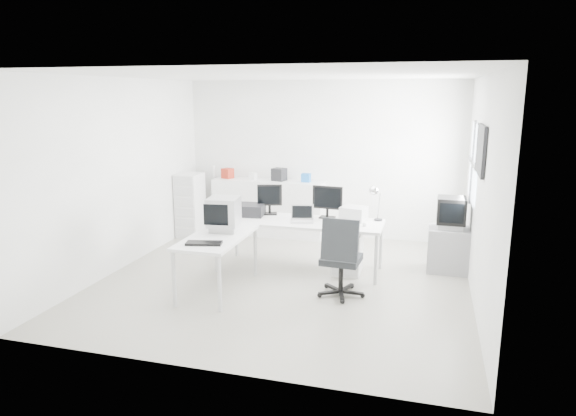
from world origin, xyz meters
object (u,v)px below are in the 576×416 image
(tv_cabinet, at_px, (449,250))
(lcd_monitor_large, at_px, (327,203))
(lcd_monitor_small, at_px, (270,199))
(filing_cabinet, at_px, (190,205))
(side_desk, at_px, (218,263))
(office_chair, at_px, (341,255))
(laser_printer, at_px, (354,213))
(crt_monitor, at_px, (224,213))
(laptop, at_px, (302,216))
(crt_tv, at_px, (451,213))
(main_desk, at_px, (300,245))
(drawer_pedestal, at_px, (348,253))
(sideboard, at_px, (269,208))
(inkjet_printer, at_px, (248,210))

(tv_cabinet, bearing_deg, lcd_monitor_large, -171.90)
(lcd_monitor_small, distance_m, filing_cabinet, 2.12)
(side_desk, distance_m, office_chair, 1.63)
(laser_printer, bearing_deg, crt_monitor, -134.18)
(laptop, relative_size, crt_tv, 0.61)
(main_desk, bearing_deg, drawer_pedestal, 4.09)
(lcd_monitor_small, bearing_deg, tv_cabinet, -12.26)
(lcd_monitor_small, relative_size, sideboard, 0.23)
(inkjet_printer, height_order, crt_monitor, crt_monitor)
(inkjet_printer, xyz_separation_m, office_chair, (1.61, -0.94, -0.30))
(crt_monitor, distance_m, crt_tv, 3.27)
(lcd_monitor_large, height_order, filing_cabinet, lcd_monitor_large)
(office_chair, height_order, sideboard, office_chair)
(lcd_monitor_large, height_order, office_chair, lcd_monitor_large)
(laser_printer, bearing_deg, side_desk, -128.43)
(laptop, xyz_separation_m, crt_monitor, (-0.90, -0.75, 0.15))
(lcd_monitor_large, relative_size, laptop, 1.55)
(main_desk, height_order, crt_monitor, crt_monitor)
(crt_monitor, height_order, crt_tv, crt_monitor)
(laptop, height_order, tv_cabinet, laptop)
(crt_tv, xyz_separation_m, filing_cabinet, (-4.50, 0.73, -0.30))
(sideboard, bearing_deg, inkjet_printer, -83.63)
(office_chair, height_order, filing_cabinet, filing_cabinet)
(inkjet_printer, bearing_deg, tv_cabinet, 1.43)
(lcd_monitor_large, relative_size, filing_cabinet, 0.41)
(lcd_monitor_small, bearing_deg, lcd_monitor_large, -17.65)
(crt_monitor, xyz_separation_m, crt_tv, (2.97, 1.35, -0.13))
(lcd_monitor_small, height_order, laser_printer, lcd_monitor_small)
(laser_printer, height_order, filing_cabinet, filing_cabinet)
(crt_monitor, bearing_deg, lcd_monitor_small, 67.31)
(crt_tv, bearing_deg, lcd_monitor_small, -174.61)
(drawer_pedestal, relative_size, crt_tv, 1.20)
(side_desk, relative_size, drawer_pedestal, 2.33)
(laptop, height_order, sideboard, sideboard)
(laptop, relative_size, sideboard, 0.15)
(laptop, distance_m, tv_cabinet, 2.22)
(filing_cabinet, bearing_deg, office_chair, -33.55)
(laser_printer, bearing_deg, sideboard, 152.01)
(side_desk, bearing_deg, laptop, 48.01)
(crt_monitor, relative_size, crt_tv, 1.01)
(inkjet_printer, relative_size, crt_tv, 0.97)
(lcd_monitor_large, distance_m, filing_cabinet, 2.93)
(main_desk, distance_m, drawer_pedestal, 0.71)
(main_desk, height_order, laser_printer, laser_printer)
(inkjet_printer, xyz_separation_m, crt_monitor, (0.00, -0.95, 0.17))
(inkjet_printer, bearing_deg, lcd_monitor_small, 20.29)
(drawer_pedestal, height_order, laser_printer, laser_printer)
(lcd_monitor_small, relative_size, lcd_monitor_large, 1.01)
(lcd_monitor_large, xyz_separation_m, office_chair, (0.41, -1.09, -0.44))
(crt_tv, bearing_deg, filing_cabinet, 170.75)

